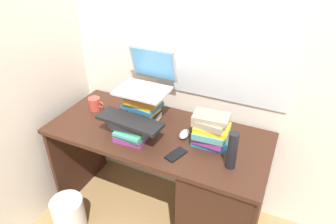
% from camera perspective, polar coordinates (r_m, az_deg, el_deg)
% --- Properties ---
extents(ground_plane, '(6.00, 6.00, 0.00)m').
position_cam_1_polar(ground_plane, '(2.51, -1.66, -18.10)').
color(ground_plane, '#9E7A4C').
extents(wall_back, '(6.00, 0.06, 2.60)m').
position_cam_1_polar(wall_back, '(2.05, 2.53, 14.08)').
color(wall_back, silver).
rests_on(wall_back, ground).
extents(wall_left, '(0.05, 6.00, 2.60)m').
position_cam_1_polar(wall_left, '(2.23, -22.46, 13.26)').
color(wall_left, beige).
rests_on(wall_left, ground).
extents(desk, '(1.45, 0.64, 0.77)m').
position_cam_1_polar(desk, '(2.10, 7.26, -14.33)').
color(desk, '#381E14').
rests_on(desk, ground).
extents(book_stack_tall, '(0.25, 0.21, 0.23)m').
position_cam_1_polar(book_stack_tall, '(2.03, -4.64, 1.08)').
color(book_stack_tall, yellow).
rests_on(book_stack_tall, desk).
extents(book_stack_keyboard_riser, '(0.23, 0.18, 0.13)m').
position_cam_1_polar(book_stack_keyboard_riser, '(1.90, -7.00, -3.46)').
color(book_stack_keyboard_riser, '#8C338C').
rests_on(book_stack_keyboard_riser, desk).
extents(book_stack_side, '(0.23, 0.19, 0.21)m').
position_cam_1_polar(book_stack_side, '(1.84, 8.10, -3.44)').
color(book_stack_side, '#2672B2').
rests_on(book_stack_side, desk).
extents(laptop, '(0.33, 0.32, 0.25)m').
position_cam_1_polar(laptop, '(2.00, -3.96, 6.13)').
color(laptop, '#B7BABF').
rests_on(laptop, book_stack_tall).
extents(keyboard, '(0.43, 0.17, 0.02)m').
position_cam_1_polar(keyboard, '(1.86, -7.24, -1.67)').
color(keyboard, black).
rests_on(keyboard, book_stack_keyboard_riser).
extents(computer_mouse, '(0.06, 0.10, 0.04)m').
position_cam_1_polar(computer_mouse, '(1.94, 3.10, -4.17)').
color(computer_mouse, '#A5A8AD').
rests_on(computer_mouse, desk).
extents(mug, '(0.12, 0.08, 0.09)m').
position_cam_1_polar(mug, '(2.26, -13.55, 1.51)').
color(mug, '#B23F33').
rests_on(mug, desk).
extents(water_bottle, '(0.06, 0.06, 0.23)m').
position_cam_1_polar(water_bottle, '(1.69, 11.95, -7.10)').
color(water_bottle, black).
rests_on(water_bottle, desk).
extents(cell_phone, '(0.11, 0.15, 0.01)m').
position_cam_1_polar(cell_phone, '(1.80, 1.50, -7.97)').
color(cell_phone, black).
rests_on(cell_phone, desk).
extents(wastebasket, '(0.23, 0.23, 0.27)m').
position_cam_1_polar(wastebasket, '(2.42, -18.06, -17.83)').
color(wastebasket, silver).
rests_on(wastebasket, ground).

